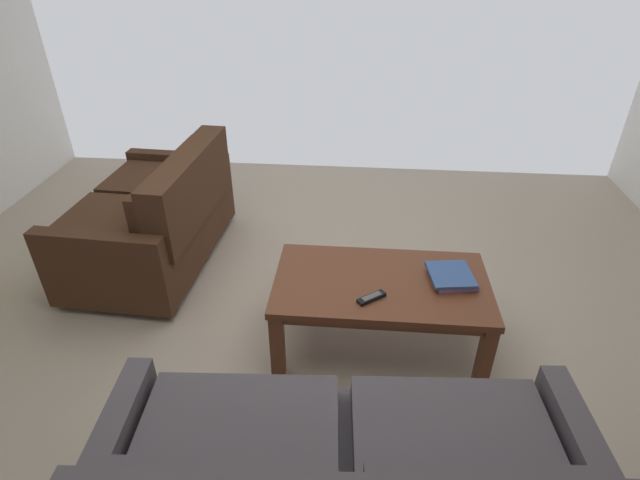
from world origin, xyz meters
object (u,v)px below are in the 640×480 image
loveseat_near (156,217)px  book_stack (452,277)px  tv_remote (371,298)px  coffee_table (381,291)px

loveseat_near → book_stack: loveseat_near is taller
loveseat_near → tv_remote: size_ratio=8.95×
tv_remote → book_stack: bearing=-154.9°
loveseat_near → book_stack: bearing=160.1°
loveseat_near → book_stack: 2.04m
coffee_table → loveseat_near: bearing=-25.4°
loveseat_near → tv_remote: (-1.49, 0.90, 0.11)m
coffee_table → tv_remote: size_ratio=7.53×
loveseat_near → coffee_table: (-1.55, 0.73, 0.03)m
coffee_table → tv_remote: (0.06, 0.16, 0.08)m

